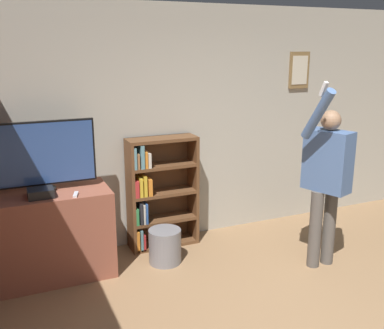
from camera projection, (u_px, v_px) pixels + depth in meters
name	position (u px, v px, depth m)	size (l,w,h in m)	color
wall_back	(195.00, 124.00, 5.25)	(6.93, 0.09, 2.70)	#B2AD9E
tv_ledge	(49.00, 235.00, 4.42)	(1.20, 0.63, 0.88)	#93513D
television	(42.00, 155.00, 4.26)	(1.01, 0.22, 0.68)	black
game_console	(41.00, 193.00, 4.15)	(0.23, 0.19, 0.08)	black
remote_loose	(76.00, 194.00, 4.21)	(0.07, 0.14, 0.02)	white
bookshelf	(157.00, 192.00, 5.06)	(0.79, 0.28, 1.27)	brown
person	(327.00, 174.00, 4.51)	(0.60, 0.57, 1.94)	#56514C
waste_bin	(165.00, 246.00, 4.76)	(0.34, 0.34, 0.37)	gray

